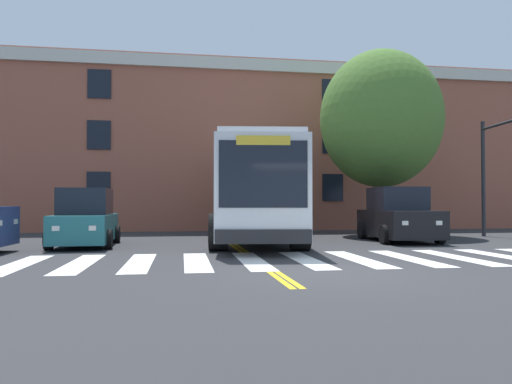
% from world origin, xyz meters
% --- Properties ---
extents(ground_plane, '(120.00, 120.00, 0.00)m').
position_xyz_m(ground_plane, '(0.00, 0.00, 0.00)').
color(ground_plane, '#303033').
extents(crosswalk, '(15.17, 4.13, 0.01)m').
position_xyz_m(crosswalk, '(0.81, 2.30, 0.00)').
color(crosswalk, white).
rests_on(crosswalk, ground).
extents(lane_line_yellow_inner, '(0.12, 36.00, 0.01)m').
position_xyz_m(lane_line_yellow_inner, '(-1.13, 16.30, 0.00)').
color(lane_line_yellow_inner, gold).
rests_on(lane_line_yellow_inner, ground).
extents(lane_line_yellow_outer, '(0.12, 36.00, 0.01)m').
position_xyz_m(lane_line_yellow_outer, '(-0.97, 16.30, 0.00)').
color(lane_line_yellow_outer, gold).
rests_on(lane_line_yellow_outer, ground).
extents(city_bus, '(3.88, 11.11, 3.34)m').
position_xyz_m(city_bus, '(-0.14, 8.15, 1.79)').
color(city_bus, white).
rests_on(city_bus, ground).
extents(car_teal_near_lane, '(1.95, 4.06, 1.85)m').
position_xyz_m(car_teal_near_lane, '(-5.82, 7.25, 0.85)').
color(car_teal_near_lane, '#236B70').
rests_on(car_teal_near_lane, ground).
extents(car_black_far_lane, '(2.43, 4.48, 1.96)m').
position_xyz_m(car_black_far_lane, '(5.06, 7.61, 0.88)').
color(car_black_far_lane, black).
rests_on(car_black_far_lane, ground).
extents(car_silver_behind_bus, '(2.25, 5.14, 2.16)m').
position_xyz_m(car_silver_behind_bus, '(0.27, 18.41, 1.03)').
color(car_silver_behind_bus, '#B7BABF').
rests_on(car_silver_behind_bus, ground).
extents(traffic_light_near_corner, '(0.63, 3.55, 4.82)m').
position_xyz_m(traffic_light_near_corner, '(9.62, 8.00, 3.30)').
color(traffic_light_near_corner, '#28282D').
rests_on(traffic_light_near_corner, ground).
extents(street_tree_curbside_large, '(5.53, 5.54, 8.06)m').
position_xyz_m(street_tree_curbside_large, '(5.88, 10.94, 5.04)').
color(street_tree_curbside_large, brown).
rests_on(street_tree_curbside_large, ground).
extents(building_facade, '(43.76, 8.04, 8.80)m').
position_xyz_m(building_facade, '(-0.73, 19.20, 4.41)').
color(building_facade, '#9E5642').
rests_on(building_facade, ground).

